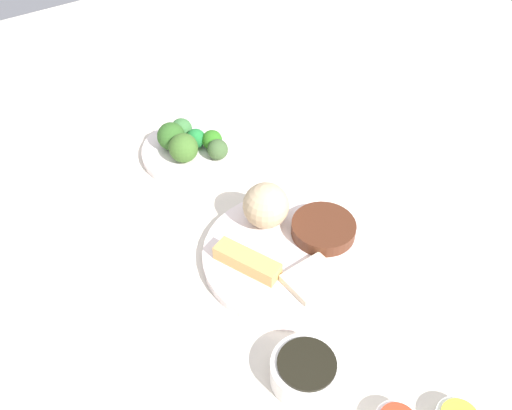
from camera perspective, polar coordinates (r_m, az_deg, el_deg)
The scene contains 15 objects.
tabletop at distance 0.89m, azimuth 3.02°, elevation -6.09°, with size 2.20×2.20×0.02m, color beige.
main_plate at distance 0.88m, azimuth 3.20°, elevation -5.03°, with size 0.27×0.27×0.02m, color white.
rice_scoop at distance 0.88m, azimuth 1.03°, elevation -0.05°, with size 0.08×0.08×0.08m, color tan.
spring_roll at distance 0.84m, azimuth -0.93°, elevation -5.83°, with size 0.11×0.03×0.02m, color tan.
crab_rangoon_wonton at distance 0.83m, azimuth 5.69°, elevation -7.65°, with size 0.06×0.08×0.01m, color beige.
stir_fry_heap at distance 0.89m, azimuth 7.17°, elevation -2.61°, with size 0.10×0.10×0.02m, color #4C2515.
broccoli_plate at distance 1.07m, azimuth -6.04°, elevation 5.61°, with size 0.21×0.21×0.01m, color white.
broccoli_floret_0 at distance 1.06m, azimuth -6.24°, elevation 6.87°, with size 0.04×0.04×0.04m, color #1E7531.
broccoli_floret_1 at distance 1.05m, azimuth -4.56°, elevation 6.71°, with size 0.04×0.04×0.04m, color #2C6F1B.
broccoli_floret_2 at distance 1.06m, azimuth -8.76°, elevation 7.04°, with size 0.05×0.05×0.05m, color #2D5B21.
broccoli_floret_3 at distance 1.02m, azimuth -7.51°, elevation 5.87°, with size 0.05×0.05×0.05m, color #3C6526.
broccoli_floret_4 at distance 1.03m, azimuth -3.98°, elevation 5.74°, with size 0.04×0.04×0.04m, color #3C592E.
broccoli_floret_5 at distance 1.08m, azimuth -7.71°, elevation 7.79°, with size 0.04×0.04×0.04m, color #396E37.
soy_sauce_bowl at distance 0.75m, azimuth 5.18°, elevation -16.77°, with size 0.09×0.09×0.04m, color white.
soy_sauce_bowl_liquid at distance 0.73m, azimuth 5.28°, elevation -16.01°, with size 0.08×0.08×0.00m, color black.
Camera 1 is at (-0.44, 0.36, 0.69)m, focal length 38.70 mm.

